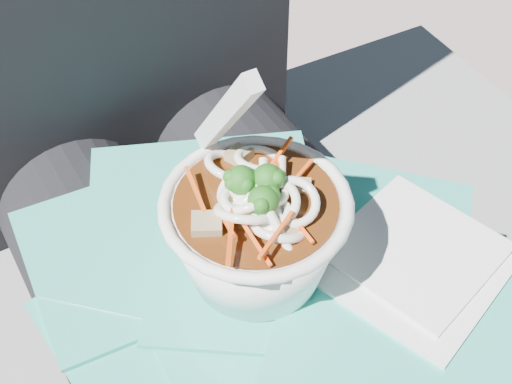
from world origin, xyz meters
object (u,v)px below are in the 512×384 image
lap (259,333)px  person_body (208,246)px  plastic_bag (247,266)px  udon_bowl (256,226)px  stone_ledge (200,375)px

lap → person_body: size_ratio=0.48×
lap → person_body: 0.09m
plastic_bag → lap: bearing=-71.3°
plastic_bag → udon_bowl: udon_bowl is taller
stone_ledge → plastic_bag: (-0.00, -0.14, 0.39)m
lap → udon_bowl: bearing=131.5°
person_body → lap: bearing=-90.0°
plastic_bag → udon_bowl: bearing=-77.5°
person_body → udon_bowl: (-0.00, -0.09, 0.12)m
person_body → plastic_bag: person_body is taller
lap → plastic_bag: bearing=108.7°
stone_ledge → plastic_bag: bearing=-91.7°
lap → plastic_bag: 0.09m
lap → udon_bowl: 0.14m
person_body → plastic_bag: bearing=-92.9°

